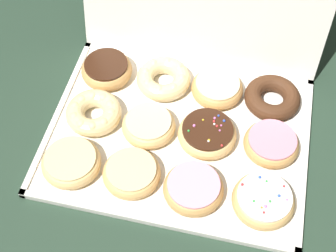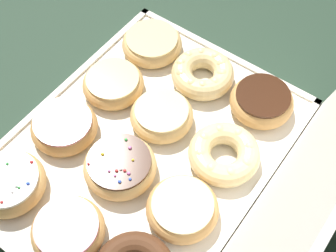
# 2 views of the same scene
# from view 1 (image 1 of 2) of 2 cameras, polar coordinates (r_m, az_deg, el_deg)

# --- Properties ---
(ground_plane) EXTENTS (3.00, 3.00, 0.00)m
(ground_plane) POSITION_cam_1_polar(r_m,az_deg,el_deg) (0.99, 1.15, -1.27)
(ground_plane) COLOR #233828
(donut_box) EXTENTS (0.53, 0.41, 0.01)m
(donut_box) POSITION_cam_1_polar(r_m,az_deg,el_deg) (0.99, 1.15, -1.10)
(donut_box) COLOR silver
(donut_box) RESTS_ON ground
(glazed_ring_donut_0) EXTENTS (0.12, 0.12, 0.03)m
(glazed_ring_donut_0) POSITION_cam_1_polar(r_m,az_deg,el_deg) (0.95, -11.41, -4.22)
(glazed_ring_donut_0) COLOR #E5B770
(glazed_ring_donut_0) RESTS_ON donut_box
(glazed_ring_donut_1) EXTENTS (0.11, 0.11, 0.03)m
(glazed_ring_donut_1) POSITION_cam_1_polar(r_m,az_deg,el_deg) (0.92, -4.33, -5.56)
(glazed_ring_donut_1) COLOR tan
(glazed_ring_donut_1) RESTS_ON donut_box
(pink_frosted_donut_2) EXTENTS (0.11, 0.11, 0.04)m
(pink_frosted_donut_2) POSITION_cam_1_polar(r_m,az_deg,el_deg) (0.90, 3.03, -7.38)
(pink_frosted_donut_2) COLOR tan
(pink_frosted_donut_2) RESTS_ON donut_box
(sprinkle_donut_3) EXTENTS (0.12, 0.12, 0.04)m
(sprinkle_donut_3) POSITION_cam_1_polar(r_m,az_deg,el_deg) (0.90, 11.24, -8.63)
(sprinkle_donut_3) COLOR tan
(sprinkle_donut_3) RESTS_ON donut_box
(cruller_donut_4) EXTENTS (0.12, 0.12, 0.04)m
(cruller_donut_4) POSITION_cam_1_polar(r_m,az_deg,el_deg) (1.00, -8.86, 1.45)
(cruller_donut_4) COLOR #EACC8C
(cruller_donut_4) RESTS_ON donut_box
(glazed_ring_donut_5) EXTENTS (0.11, 0.11, 0.04)m
(glazed_ring_donut_5) POSITION_cam_1_polar(r_m,az_deg,el_deg) (0.97, -2.30, 0.08)
(glazed_ring_donut_5) COLOR #E5B770
(glazed_ring_donut_5) RESTS_ON donut_box
(sprinkle_donut_6) EXTENTS (0.12, 0.12, 0.04)m
(sprinkle_donut_6) POSITION_cam_1_polar(r_m,az_deg,el_deg) (0.96, 4.66, -0.95)
(sprinkle_donut_6) COLOR #E5B770
(sprinkle_donut_6) RESTS_ON donut_box
(pink_frosted_donut_7) EXTENTS (0.11, 0.11, 0.04)m
(pink_frosted_donut_7) POSITION_cam_1_polar(r_m,az_deg,el_deg) (0.97, 12.15, -2.05)
(pink_frosted_donut_7) COLOR tan
(pink_frosted_donut_7) RESTS_ON donut_box
(chocolate_frosted_donut_8) EXTENTS (0.11, 0.11, 0.04)m
(chocolate_frosted_donut_8) POSITION_cam_1_polar(r_m,az_deg,el_deg) (1.07, -7.28, 6.66)
(chocolate_frosted_donut_8) COLOR tan
(chocolate_frosted_donut_8) RESTS_ON donut_box
(cruller_donut_9) EXTENTS (0.12, 0.12, 0.04)m
(cruller_donut_9) POSITION_cam_1_polar(r_m,az_deg,el_deg) (1.05, -0.53, 5.65)
(cruller_donut_9) COLOR #EACC8C
(cruller_donut_9) RESTS_ON donut_box
(glazed_ring_donut_10) EXTENTS (0.11, 0.11, 0.04)m
(glazed_ring_donut_10) POSITION_cam_1_polar(r_m,az_deg,el_deg) (1.04, 5.85, 4.52)
(glazed_ring_donut_10) COLOR tan
(glazed_ring_donut_10) RESTS_ON donut_box
(chocolate_cake_ring_donut_11) EXTENTS (0.12, 0.12, 0.04)m
(chocolate_cake_ring_donut_11) POSITION_cam_1_polar(r_m,az_deg,el_deg) (1.04, 12.27, 3.29)
(chocolate_cake_ring_donut_11) COLOR #472816
(chocolate_cake_ring_donut_11) RESTS_ON donut_box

